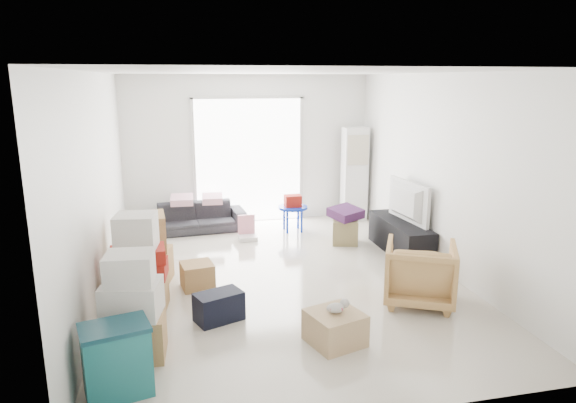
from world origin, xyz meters
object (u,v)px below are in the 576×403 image
at_px(tv_console, 401,237).
at_px(storage_bins, 117,360).
at_px(television, 402,217).
at_px(wood_crate, 335,328).
at_px(armchair, 420,270).
at_px(ottoman, 345,231).
at_px(ac_tower, 354,174).
at_px(kids_table, 293,205).
at_px(sofa, 196,213).

bearing_deg(tv_console, storage_bins, -143.46).
height_order(television, wood_crate, television).
relative_size(armchair, ottoman, 2.03).
height_order(ac_tower, armchair, ac_tower).
distance_m(storage_bins, kids_table, 5.06).
bearing_deg(ottoman, kids_table, 127.98).
relative_size(tv_console, television, 1.40).
xyz_separation_m(tv_console, television, (0.00, -0.00, 0.32)).
distance_m(storage_bins, ottoman, 4.76).
distance_m(armchair, kids_table, 3.33).
height_order(tv_console, wood_crate, tv_console).
relative_size(storage_bins, wood_crate, 1.28).
xyz_separation_m(armchair, wood_crate, (-1.28, -0.71, -0.24)).
height_order(tv_console, storage_bins, storage_bins).
bearing_deg(wood_crate, kids_table, 83.04).
xyz_separation_m(tv_console, kids_table, (-1.36, 1.48, 0.21)).
bearing_deg(kids_table, tv_console, -47.52).
relative_size(tv_console, wood_crate, 3.01).
relative_size(ac_tower, storage_bins, 2.75).
bearing_deg(storage_bins, armchair, 18.89).
xyz_separation_m(tv_console, sofa, (-3.02, 1.85, 0.08)).
distance_m(armchair, storage_bins, 3.53).
bearing_deg(television, sofa, 52.66).
xyz_separation_m(storage_bins, wood_crate, (2.06, 0.43, -0.15)).
bearing_deg(sofa, storage_bins, -104.86).
bearing_deg(kids_table, television, -47.52).
xyz_separation_m(television, sofa, (-3.02, 1.85, -0.24)).
height_order(ac_tower, wood_crate, ac_tower).
distance_m(television, armchair, 1.84).
height_order(television, ottoman, television).
height_order(ottoman, wood_crate, ottoman).
bearing_deg(ottoman, storage_bins, -132.48).
bearing_deg(television, kids_table, 36.62).
distance_m(tv_console, ottoman, 0.93).
distance_m(tv_console, storage_bins, 4.85).
bearing_deg(storage_bins, sofa, 79.45).
height_order(television, storage_bins, television).
bearing_deg(television, armchair, 156.36).
distance_m(ottoman, wood_crate, 3.29).
bearing_deg(kids_table, wood_crate, -96.96).
xyz_separation_m(sofa, armchair, (2.46, -3.60, 0.08)).
bearing_deg(wood_crate, storage_bins, -168.24).
distance_m(television, sofa, 3.55).
bearing_deg(armchair, tv_console, -81.56).
bearing_deg(storage_bins, television, 36.54).
bearing_deg(ottoman, television, -42.17).
height_order(armchair, storage_bins, armchair).
bearing_deg(sofa, ac_tower, -1.42).
distance_m(ottoman, kids_table, 1.13).
relative_size(ac_tower, television, 1.64).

